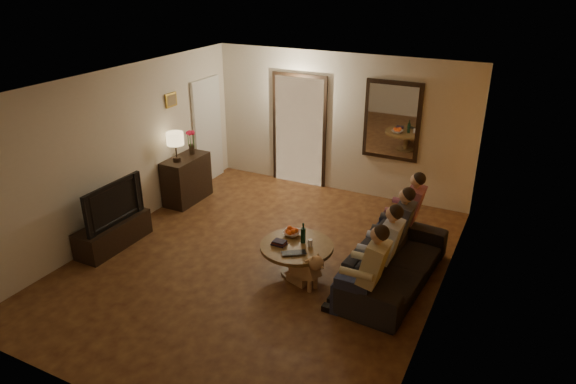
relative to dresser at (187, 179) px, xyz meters
The scene contains 33 objects.
floor 2.61m from the dresser, 29.33° to the right, with size 5.00×6.00×0.01m, color #421D11.
ceiling 3.38m from the dresser, 29.33° to the right, with size 5.00×6.00×0.01m, color white.
back_wall 2.98m from the dresser, 37.65° to the left, with size 5.00×0.02×2.60m, color beige.
front_wall 4.90m from the dresser, 62.18° to the right, with size 5.00×0.02×2.60m, color beige.
left_wall 1.56m from the dresser, 101.19° to the right, with size 0.02×6.00×2.60m, color beige.
right_wall 4.99m from the dresser, 14.90° to the right, with size 0.02×6.00×2.60m, color beige.
orange_accent 4.98m from the dresser, 14.93° to the right, with size 0.01×6.00×2.60m, color orange.
kitchen_doorway 2.33m from the dresser, 49.80° to the left, with size 1.00×0.06×2.10m, color #FFE0A5.
door_trim 2.33m from the dresser, 49.64° to the left, with size 1.12×0.04×2.22m, color black.
fridge_glimpse 2.47m from the dresser, 45.35° to the left, with size 0.45×0.03×1.70m, color silver.
mirror_frame 3.82m from the dresser, 27.56° to the left, with size 1.00×0.05×1.40m, color black.
mirror_glass 3.81m from the dresser, 27.14° to the left, with size 0.86×0.02×1.26m, color white.
white_door 1.22m from the dresser, 101.46° to the left, with size 0.06×0.85×2.04m, color white.
framed_art 1.45m from the dresser, behind, with size 0.03×0.28×0.24m, color #B28C33.
art_canvas 1.45m from the dresser, behind, with size 0.01×0.22×0.18m, color brown.
dresser is the anchor object (origin of this frame).
table_lamp 0.72m from the dresser, 90.00° to the right, with size 0.30×0.30×0.54m, color beige, non-canonical shape.
flower_vase 0.68m from the dresser, 90.00° to the left, with size 0.14×0.14×0.44m, color red, non-canonical shape.
tv_stand 1.89m from the dresser, 90.00° to the right, with size 0.45×1.24×0.41m, color black.
tv 1.91m from the dresser, 90.00° to the right, with size 0.15×1.13×0.65m, color black.
sofa 4.26m from the dresser, 12.71° to the right, with size 0.84×2.16×0.63m, color black.
person_a 4.45m from the dresser, 24.38° to the right, with size 0.60×0.40×1.20m, color tan, non-canonical shape.
person_b 4.24m from the dresser, 16.97° to the right, with size 0.60×0.40×1.20m, color tan, non-canonical shape.
person_c 4.10m from the dresser, ahead, with size 0.60×0.40×1.20m, color tan, non-canonical shape.
person_d 4.06m from the dresser, ahead, with size 0.60×0.40×1.20m, color tan, non-canonical shape.
dog 3.45m from the dresser, 26.62° to the right, with size 0.56×0.24×0.56m, color #B17A51, non-canonical shape.
coffee_table 3.15m from the dresser, 24.63° to the right, with size 1.02×1.02×0.45m, color brown.
bowl 2.89m from the dresser, 22.16° to the right, with size 0.26×0.26×0.06m, color white.
oranges 2.90m from the dresser, 22.16° to the right, with size 0.20×0.20×0.08m, color #F15214, non-canonical shape.
wine_bottle 3.16m from the dresser, 22.60° to the right, with size 0.07×0.07×0.31m, color black, non-canonical shape.
wine_glass 3.29m from the dresser, 22.53° to the right, with size 0.06×0.06×0.10m, color silver.
book_stack 2.99m from the dresser, 28.13° to the right, with size 0.20×0.15×0.07m, color black, non-canonical shape.
laptop 3.36m from the dresser, 28.27° to the right, with size 0.33×0.21×0.03m, color black.
Camera 1 is at (3.27, -5.62, 3.98)m, focal length 32.00 mm.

